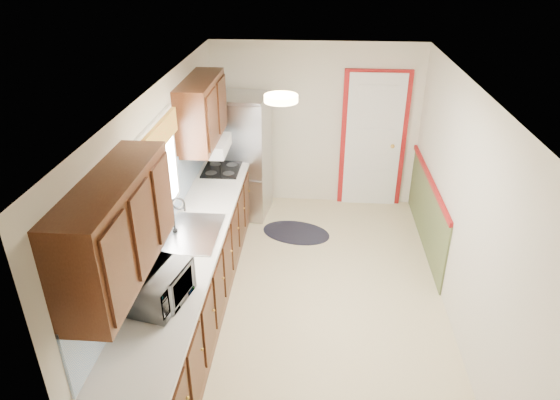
# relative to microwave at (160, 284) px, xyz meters

# --- Properties ---
(room_shell) EXTENTS (3.20, 5.20, 2.52)m
(room_shell) POSITION_rel_microwave_xyz_m (1.20, 1.29, 0.07)
(room_shell) COLOR beige
(room_shell) RESTS_ON ground
(kitchen_run) EXTENTS (0.63, 4.00, 2.20)m
(kitchen_run) POSITION_rel_microwave_xyz_m (-0.04, 1.00, -0.32)
(kitchen_run) COLOR #391A0D
(kitchen_run) RESTS_ON ground
(back_wall_trim) EXTENTS (1.12, 2.30, 2.08)m
(back_wall_trim) POSITION_rel_microwave_xyz_m (2.19, 3.50, -0.24)
(back_wall_trim) COLOR maroon
(back_wall_trim) RESTS_ON ground
(ceiling_fixture) EXTENTS (0.30, 0.30, 0.06)m
(ceiling_fixture) POSITION_rel_microwave_xyz_m (0.90, 1.09, 1.23)
(ceiling_fixture) COLOR #FFD88C
(ceiling_fixture) RESTS_ON room_shell
(microwave) EXTENTS (0.41, 0.60, 0.37)m
(microwave) POSITION_rel_microwave_xyz_m (0.00, 0.00, 0.00)
(microwave) COLOR white
(microwave) RESTS_ON kitchen_run
(refrigerator) EXTENTS (0.81, 0.78, 1.75)m
(refrigerator) POSITION_rel_microwave_xyz_m (0.18, 3.34, -0.25)
(refrigerator) COLOR #B7B7BC
(refrigerator) RESTS_ON ground
(rug) EXTENTS (1.06, 0.83, 0.01)m
(rug) POSITION_rel_microwave_xyz_m (0.99, 2.74, -1.12)
(rug) COLOR black
(rug) RESTS_ON ground
(cooktop) EXTENTS (0.46, 0.56, 0.02)m
(cooktop) POSITION_rel_microwave_xyz_m (0.01, 2.69, -0.18)
(cooktop) COLOR black
(cooktop) RESTS_ON kitchen_run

